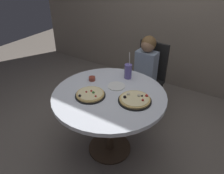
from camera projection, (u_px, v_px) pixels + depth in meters
ground_plane at (110, 148)px, 2.51m from camera, size 8.00×8.00×0.00m
dining_table at (109, 103)px, 2.17m from camera, size 1.12×1.12×0.75m
chair_wooden at (149, 74)px, 2.93m from camera, size 0.42×0.42×0.95m
diner_child at (142, 83)px, 2.82m from camera, size 0.27×0.42×1.08m
pizza_veggie at (90, 94)px, 2.07m from camera, size 0.29×0.29×0.05m
pizza_cheese at (135, 100)px, 2.00m from camera, size 0.31×0.31×0.05m
soda_cup at (128, 71)px, 2.34m from camera, size 0.08×0.08×0.31m
sauce_bowl at (92, 79)px, 2.33m from camera, size 0.07×0.07×0.04m
plate_small at (116, 86)px, 2.23m from camera, size 0.18×0.18×0.01m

